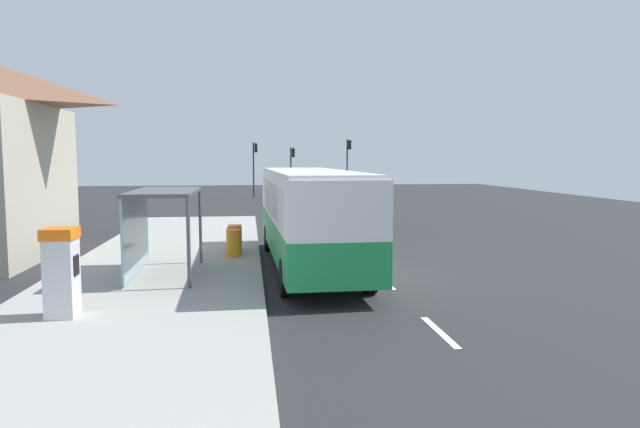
% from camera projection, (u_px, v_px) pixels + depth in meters
% --- Properties ---
extents(ground_plane, '(56.00, 92.00, 0.04)m').
position_uv_depth(ground_plane, '(317.00, 224.00, 31.84)').
color(ground_plane, '#262628').
extents(sidewalk_platform, '(6.20, 30.00, 0.18)m').
position_uv_depth(sidewalk_platform, '(166.00, 265.00, 19.20)').
color(sidewalk_platform, '#999993').
rests_on(sidewalk_platform, ground).
extents(lane_stripe_seg_0, '(0.16, 2.20, 0.01)m').
position_uv_depth(lane_stripe_seg_0, '(440.00, 332.00, 12.11)').
color(lane_stripe_seg_0, silver).
rests_on(lane_stripe_seg_0, ground).
extents(lane_stripe_seg_1, '(0.16, 2.20, 0.01)m').
position_uv_depth(lane_stripe_seg_1, '(384.00, 281.00, 17.05)').
color(lane_stripe_seg_1, silver).
rests_on(lane_stripe_seg_1, ground).
extents(lane_stripe_seg_2, '(0.16, 2.20, 0.01)m').
position_uv_depth(lane_stripe_seg_2, '(354.00, 254.00, 21.99)').
color(lane_stripe_seg_2, silver).
rests_on(lane_stripe_seg_2, ground).
extents(lane_stripe_seg_3, '(0.16, 2.20, 0.01)m').
position_uv_depth(lane_stripe_seg_3, '(334.00, 236.00, 26.93)').
color(lane_stripe_seg_3, silver).
rests_on(lane_stripe_seg_3, ground).
extents(lane_stripe_seg_4, '(0.16, 2.20, 0.01)m').
position_uv_depth(lane_stripe_seg_4, '(321.00, 224.00, 31.87)').
color(lane_stripe_seg_4, silver).
rests_on(lane_stripe_seg_4, ground).
extents(lane_stripe_seg_5, '(0.16, 2.20, 0.01)m').
position_uv_depth(lane_stripe_seg_5, '(311.00, 215.00, 36.81)').
color(lane_stripe_seg_5, silver).
rests_on(lane_stripe_seg_5, ground).
extents(lane_stripe_seg_6, '(0.16, 2.20, 0.01)m').
position_uv_depth(lane_stripe_seg_6, '(304.00, 208.00, 41.75)').
color(lane_stripe_seg_6, silver).
rests_on(lane_stripe_seg_6, ground).
extents(lane_stripe_seg_7, '(0.16, 2.20, 0.01)m').
position_uv_depth(lane_stripe_seg_7, '(298.00, 203.00, 46.69)').
color(lane_stripe_seg_7, silver).
rests_on(lane_stripe_seg_7, ground).
extents(bus, '(2.78, 11.07, 3.21)m').
position_uv_depth(bus, '(309.00, 213.00, 18.91)').
color(bus, '#1E8C47').
rests_on(bus, ground).
extents(white_van, '(2.16, 5.26, 2.30)m').
position_uv_depth(white_van, '(329.00, 189.00, 42.80)').
color(white_van, white).
rests_on(white_van, ground).
extents(sedan_near, '(1.84, 4.40, 1.52)m').
position_uv_depth(sedan_near, '(312.00, 188.00, 55.03)').
color(sedan_near, '#195933').
rests_on(sedan_near, ground).
extents(ticket_machine, '(0.66, 0.76, 1.94)m').
position_uv_depth(ticket_machine, '(62.00, 272.00, 12.56)').
color(ticket_machine, silver).
rests_on(ticket_machine, sidewalk_platform).
extents(recycling_bin_orange, '(0.52, 0.52, 0.95)m').
position_uv_depth(recycling_bin_orange, '(234.00, 243.00, 20.29)').
color(recycling_bin_orange, orange).
rests_on(recycling_bin_orange, sidewalk_platform).
extents(recycling_bin_red, '(0.52, 0.52, 0.95)m').
position_uv_depth(recycling_bin_red, '(234.00, 240.00, 20.98)').
color(recycling_bin_red, red).
rests_on(recycling_bin_red, sidewalk_platform).
extents(recycling_bin_yellow, '(0.52, 0.52, 0.95)m').
position_uv_depth(recycling_bin_yellow, '(235.00, 238.00, 21.67)').
color(recycling_bin_yellow, yellow).
rests_on(recycling_bin_yellow, sidewalk_platform).
extents(traffic_light_near_side, '(0.49, 0.28, 5.29)m').
position_uv_depth(traffic_light_near_side, '(348.00, 159.00, 53.71)').
color(traffic_light_near_side, '#2D2D2D').
rests_on(traffic_light_near_side, ground).
extents(traffic_light_far_side, '(0.49, 0.28, 5.01)m').
position_uv_depth(traffic_light_far_side, '(255.00, 161.00, 53.48)').
color(traffic_light_far_side, '#2D2D2D').
rests_on(traffic_light_far_side, ground).
extents(traffic_light_median, '(0.49, 0.28, 4.57)m').
position_uv_depth(traffic_light_median, '(292.00, 164.00, 54.72)').
color(traffic_light_median, '#2D2D2D').
rests_on(traffic_light_median, ground).
extents(bus_shelter, '(1.80, 4.00, 2.50)m').
position_uv_depth(bus_shelter, '(154.00, 210.00, 16.94)').
color(bus_shelter, '#4C4C51').
rests_on(bus_shelter, sidewalk_platform).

